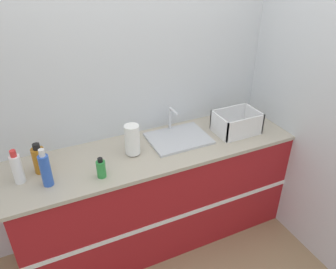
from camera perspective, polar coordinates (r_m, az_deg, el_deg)
ground_plane at (r=3.00m, az=0.77°, el=-20.69°), size 12.00×12.00×0.00m
wall_back at (r=2.69m, az=-5.07°, el=7.73°), size 4.65×0.06×2.60m
wall_right at (r=3.00m, az=18.75°, el=8.64°), size 0.06×2.62×2.60m
counter_cabinet at (r=2.86m, az=-1.89°, el=-10.31°), size 2.27×0.65×0.94m
sink at (r=2.69m, az=1.79°, el=-0.48°), size 0.48×0.38×0.22m
paper_towel_roll at (r=2.46m, az=-6.23°, el=-0.93°), size 0.11×0.11×0.24m
dish_rack at (r=2.83m, az=11.80°, el=1.70°), size 0.36×0.26×0.18m
bottle_blue at (r=2.28m, az=-20.54°, el=-5.74°), size 0.07×0.07×0.28m
bottle_amber at (r=2.44m, az=-21.51°, el=-4.07°), size 0.09×0.09×0.23m
bottle_green at (r=2.29m, az=-11.57°, el=-5.84°), size 0.06×0.06×0.15m
bottle_white_spray at (r=2.39m, az=-24.78°, el=-5.36°), size 0.07×0.07×0.25m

